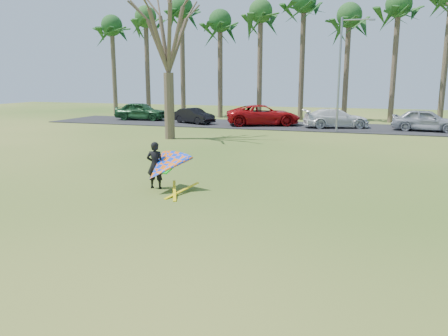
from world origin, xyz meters
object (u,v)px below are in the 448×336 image
(bare_tree_left, at_px, (167,28))
(car_0, at_px, (141,111))
(car_2, at_px, (263,115))
(car_1, at_px, (194,116))
(car_3, at_px, (336,118))
(streetlight, at_px, (342,69))
(kite_flyer, at_px, (163,167))
(car_4, at_px, (426,120))

(bare_tree_left, height_order, car_0, bare_tree_left)
(car_2, bearing_deg, car_0, 62.97)
(car_0, bearing_deg, car_1, -107.50)
(bare_tree_left, height_order, car_3, bare_tree_left)
(bare_tree_left, height_order, car_2, bare_tree_left)
(bare_tree_left, relative_size, streetlight, 1.21)
(kite_flyer, bearing_deg, car_0, 120.50)
(streetlight, relative_size, car_0, 1.66)
(car_3, bearing_deg, kite_flyer, 149.83)
(bare_tree_left, distance_m, car_0, 14.56)
(car_0, xyz_separation_m, kite_flyer, (13.48, -22.89, -0.03))
(car_2, bearing_deg, car_3, -111.80)
(streetlight, distance_m, kite_flyer, 20.16)
(kite_flyer, bearing_deg, bare_tree_left, 114.26)
(car_2, height_order, car_4, car_2)
(kite_flyer, bearing_deg, car_2, 94.22)
(car_2, bearing_deg, bare_tree_left, 135.69)
(streetlight, relative_size, car_1, 2.03)
(car_3, bearing_deg, car_2, 70.97)
(car_0, relative_size, car_2, 0.80)
(bare_tree_left, height_order, car_4, bare_tree_left)
(streetlight, distance_m, car_2, 7.63)
(bare_tree_left, height_order, car_1, bare_tree_left)
(car_2, xyz_separation_m, car_3, (5.83, 0.02, -0.10))
(car_3, bearing_deg, car_0, 67.46)
(car_1, xyz_separation_m, car_4, (18.23, 0.19, 0.15))
(streetlight, xyz_separation_m, car_1, (-12.24, 2.18, -3.76))
(car_3, distance_m, kite_flyer, 22.27)
(car_3, bearing_deg, bare_tree_left, 115.25)
(kite_flyer, bearing_deg, car_1, 109.52)
(streetlight, distance_m, car_1, 12.98)
(car_2, distance_m, car_4, 12.23)
(car_3, distance_m, car_4, 6.40)
(car_1, bearing_deg, car_4, -65.29)
(car_0, height_order, kite_flyer, kite_flyer)
(car_3, relative_size, kite_flyer, 2.11)
(car_2, relative_size, kite_flyer, 2.51)
(car_1, xyz_separation_m, kite_flyer, (7.61, -21.46, 0.14))
(bare_tree_left, bearing_deg, car_2, 67.70)
(bare_tree_left, bearing_deg, car_4, 30.11)
(car_1, height_order, car_3, car_3)
(car_0, height_order, car_1, car_0)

